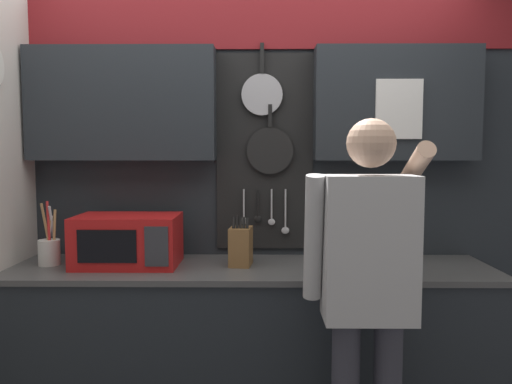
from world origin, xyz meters
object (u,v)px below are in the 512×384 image
knife_block (241,246)px  utensil_crock (49,249)px  microwave (128,240)px  person (368,279)px

knife_block → utensil_crock: utensil_crock is taller
microwave → utensil_crock: (-0.42, 0.00, -0.05)m
microwave → knife_block: 0.60m
person → utensil_crock: bearing=160.9°
knife_block → person: (0.56, -0.55, -0.03)m
utensil_crock → person: size_ratio=0.21×
utensil_crock → person: (1.59, -0.55, -0.01)m
utensil_crock → microwave: bearing=-0.4°
person → microwave: bearing=154.9°
microwave → person: (1.16, -0.55, -0.06)m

